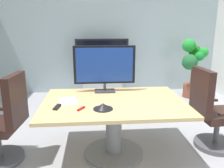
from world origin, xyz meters
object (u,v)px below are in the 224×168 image
conference_table (114,115)px  potted_plant (192,64)px  remote_control (57,107)px  wall_display_unit (102,76)px  office_chair_right (212,116)px  conference_phone (103,107)px  tv_monitor (105,66)px  office_chair_left (4,127)px

conference_table → potted_plant: bearing=48.7°
remote_control → conference_table: bearing=25.1°
wall_display_unit → office_chair_right: bearing=-62.1°
office_chair_right → remote_control: size_ratio=6.41×
wall_display_unit → conference_phone: size_ratio=5.95×
potted_plant → conference_phone: bearing=-130.1°
wall_display_unit → remote_control: wall_display_unit is taller
office_chair_right → wall_display_unit: size_ratio=0.83×
tv_monitor → conference_phone: (-0.06, -0.70, -0.33)m
tv_monitor → potted_plant: 2.74m
potted_plant → conference_table: bearing=-131.3°
wall_display_unit → potted_plant: potted_plant is taller
conference_table → conference_phone: conference_phone is taller
office_chair_right → conference_phone: size_ratio=4.95×
conference_table → wall_display_unit: bearing=90.6°
conference_phone → remote_control: (-0.51, 0.09, -0.02)m
potted_plant → remote_control: 3.56m
conference_table → potted_plant: potted_plant is taller
office_chair_left → remote_control: bearing=85.1°
wall_display_unit → conference_phone: 2.88m
potted_plant → remote_control: size_ratio=7.75×
tv_monitor → remote_control: (-0.57, -0.61, -0.35)m
office_chair_left → office_chair_right: same height
wall_display_unit → conference_table: bearing=-89.4°
potted_plant → remote_control: bearing=-137.4°
office_chair_right → wall_display_unit: 2.86m
conference_table → conference_phone: bearing=-118.3°
office_chair_left → tv_monitor: tv_monitor is taller
office_chair_left → tv_monitor: size_ratio=1.30×
remote_control → wall_display_unit: bearing=86.9°
conference_table → tv_monitor: (-0.09, 0.43, 0.55)m
conference_table → office_chair_right: bearing=2.4°
conference_table → tv_monitor: tv_monitor is taller
office_chair_left → potted_plant: (3.27, 2.28, 0.32)m
conference_phone → wall_display_unit: bearing=87.6°
wall_display_unit → tv_monitor: bearing=-91.6°
wall_display_unit → potted_plant: 2.05m
tv_monitor → conference_phone: tv_monitor is taller
office_chair_right → potted_plant: (0.65, 2.17, 0.32)m
office_chair_right → tv_monitor: tv_monitor is taller
tv_monitor → conference_table: bearing=-78.5°
tv_monitor → wall_display_unit: size_ratio=0.64×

